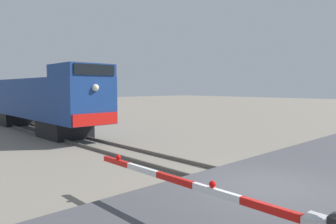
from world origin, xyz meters
name	(u,v)px	position (x,y,z in m)	size (l,w,h in m)	color
ground_plane	(267,191)	(0.00, 0.00, 0.00)	(160.00, 160.00, 0.00)	gray
rail_track_left	(254,194)	(-0.72, 0.00, 0.07)	(0.08, 80.00, 0.15)	#59544C
rail_track_right	(278,183)	(0.72, 0.00, 0.07)	(0.08, 80.00, 0.15)	#59544C
road_surface	(267,188)	(0.00, 0.00, 0.08)	(36.00, 4.68, 0.16)	#47474C
locomotive	(37,100)	(0.00, 17.88, 2.20)	(2.74, 16.89, 4.32)	black
crossing_gate	(262,221)	(-3.61, -1.91, 0.78)	(0.36, 6.42, 1.24)	silver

